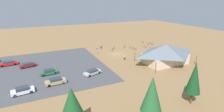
{
  "coord_description": "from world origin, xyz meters",
  "views": [
    {
      "loc": [
        26.01,
        52.24,
        18.17
      ],
      "look_at": [
        3.76,
        4.89,
        1.2
      ],
      "focal_mm": 27.93,
      "sensor_mm": 36.0,
      "label": 1
    }
  ],
  "objects_px": {
    "bicycle_purple_edge_north": "(145,47)",
    "bicycle_yellow_front_row": "(131,47)",
    "lot_sign": "(97,50)",
    "car_green_aisle_side": "(49,72)",
    "bicycle_blue_near_sign": "(114,48)",
    "car_silver_back_corner": "(92,72)",
    "pine_far_east": "(194,78)",
    "bicycle_green_yard_left": "(151,49)",
    "bicycle_teal_mid_cluster": "(143,42)",
    "pine_mideast": "(152,94)",
    "bicycle_blue_lone_west": "(124,47)",
    "bicycle_white_yard_center": "(152,44)",
    "trash_bin": "(101,47)",
    "bicycle_black_yard_front": "(150,43)",
    "pine_west": "(72,105)",
    "bike_pavilion": "(165,52)",
    "bicycle_silver_edge_south": "(148,45)",
    "visitor_crossing_yard": "(124,57)",
    "car_white_inner_stall": "(23,90)",
    "car_red_far_end": "(9,63)",
    "car_tan_by_curb": "(56,81)",
    "car_maroon_front_row": "(28,65)",
    "bicycle_orange_lone_east": "(112,50)"
  },
  "relations": [
    {
      "from": "bicycle_purple_edge_north",
      "to": "bicycle_yellow_front_row",
      "type": "distance_m",
      "value": 5.49
    },
    {
      "from": "lot_sign",
      "to": "car_green_aisle_side",
      "type": "xyz_separation_m",
      "value": [
        17.18,
        11.14,
        -0.69
      ]
    },
    {
      "from": "bicycle_blue_near_sign",
      "to": "car_silver_back_corner",
      "type": "xyz_separation_m",
      "value": [
        15.31,
        19.1,
        0.32
      ]
    },
    {
      "from": "pine_far_east",
      "to": "bicycle_green_yard_left",
      "type": "xyz_separation_m",
      "value": [
        -15.91,
        -32.5,
        -4.73
      ]
    },
    {
      "from": "pine_far_east",
      "to": "bicycle_teal_mid_cluster",
      "type": "height_order",
      "value": "pine_far_east"
    },
    {
      "from": "pine_mideast",
      "to": "bicycle_blue_lone_west",
      "type": "relative_size",
      "value": 5.94
    },
    {
      "from": "pine_mideast",
      "to": "bicycle_white_yard_center",
      "type": "relative_size",
      "value": 4.64
    },
    {
      "from": "trash_bin",
      "to": "bicycle_blue_near_sign",
      "type": "height_order",
      "value": "trash_bin"
    },
    {
      "from": "bicycle_black_yard_front",
      "to": "pine_west",
      "type": "bearing_deg",
      "value": 42.45
    },
    {
      "from": "bicycle_purple_edge_north",
      "to": "bike_pavilion",
      "type": "bearing_deg",
      "value": 74.22
    },
    {
      "from": "pine_west",
      "to": "bicycle_blue_near_sign",
      "type": "relative_size",
      "value": 5.54
    },
    {
      "from": "bicycle_silver_edge_south",
      "to": "car_green_aisle_side",
      "type": "relative_size",
      "value": 0.37
    },
    {
      "from": "pine_far_east",
      "to": "bicycle_silver_edge_south",
      "type": "height_order",
      "value": "pine_far_east"
    },
    {
      "from": "bicycle_silver_edge_south",
      "to": "bicycle_black_yard_front",
      "type": "height_order",
      "value": "bicycle_black_yard_front"
    },
    {
      "from": "bicycle_blue_near_sign",
      "to": "bicycle_silver_edge_south",
      "type": "xyz_separation_m",
      "value": [
        -15.11,
        0.85,
        -0.02
      ]
    },
    {
      "from": "bicycle_white_yard_center",
      "to": "visitor_crossing_yard",
      "type": "bearing_deg",
      "value": 30.07
    },
    {
      "from": "car_white_inner_stall",
      "to": "car_red_far_end",
      "type": "bearing_deg",
      "value": -78.42
    },
    {
      "from": "pine_west",
      "to": "bicycle_black_yard_front",
      "type": "relative_size",
      "value": 4.91
    },
    {
      "from": "bike_pavilion",
      "to": "bicycle_purple_edge_north",
      "type": "xyz_separation_m",
      "value": [
        -4.73,
        -16.76,
        -2.94
      ]
    },
    {
      "from": "bicycle_blue_lone_west",
      "to": "car_green_aisle_side",
      "type": "relative_size",
      "value": 0.3
    },
    {
      "from": "pine_far_east",
      "to": "car_tan_by_curb",
      "type": "relative_size",
      "value": 1.75
    },
    {
      "from": "car_maroon_front_row",
      "to": "bicycle_orange_lone_east",
      "type": "bearing_deg",
      "value": -170.34
    },
    {
      "from": "bike_pavilion",
      "to": "car_green_aisle_side",
      "type": "relative_size",
      "value": 3.48
    },
    {
      "from": "pine_mideast",
      "to": "bicycle_orange_lone_east",
      "type": "bearing_deg",
      "value": -106.83
    },
    {
      "from": "bicycle_yellow_front_row",
      "to": "car_maroon_front_row",
      "type": "bearing_deg",
      "value": 7.59
    },
    {
      "from": "bicycle_silver_edge_south",
      "to": "car_white_inner_stall",
      "type": "xyz_separation_m",
      "value": [
        46.3,
        21.31,
        0.4
      ]
    },
    {
      "from": "bicycle_green_yard_left",
      "to": "bicycle_blue_lone_west",
      "type": "height_order",
      "value": "bicycle_green_yard_left"
    },
    {
      "from": "car_tan_by_curb",
      "to": "car_green_aisle_side",
      "type": "relative_size",
      "value": 1.05
    },
    {
      "from": "bicycle_blue_near_sign",
      "to": "visitor_crossing_yard",
      "type": "distance_m",
      "value": 12.78
    },
    {
      "from": "bicycle_teal_mid_cluster",
      "to": "bicycle_black_yard_front",
      "type": "xyz_separation_m",
      "value": [
        -1.52,
        2.83,
        0.02
      ]
    },
    {
      "from": "car_green_aisle_side",
      "to": "bicycle_white_yard_center",
      "type": "bearing_deg",
      "value": -162.69
    },
    {
      "from": "car_white_inner_stall",
      "to": "bicycle_teal_mid_cluster",
      "type": "bearing_deg",
      "value": -151.19
    },
    {
      "from": "bicycle_black_yard_front",
      "to": "car_silver_back_corner",
      "type": "relative_size",
      "value": 0.3
    },
    {
      "from": "car_red_far_end",
      "to": "bicycle_teal_mid_cluster",
      "type": "bearing_deg",
      "value": -172.71
    },
    {
      "from": "car_maroon_front_row",
      "to": "pine_mideast",
      "type": "bearing_deg",
      "value": 117.11
    },
    {
      "from": "bicycle_yellow_front_row",
      "to": "bicycle_blue_lone_west",
      "type": "relative_size",
      "value": 1.24
    },
    {
      "from": "trash_bin",
      "to": "pine_mideast",
      "type": "xyz_separation_m",
      "value": [
        8.96,
        42.91,
        4.35
      ]
    },
    {
      "from": "pine_west",
      "to": "bicycle_purple_edge_north",
      "type": "distance_m",
      "value": 49.76
    },
    {
      "from": "pine_west",
      "to": "car_tan_by_curb",
      "type": "height_order",
      "value": "pine_west"
    },
    {
      "from": "bicycle_yellow_front_row",
      "to": "bicycle_green_yard_left",
      "type": "distance_m",
      "value": 7.75
    },
    {
      "from": "bike_pavilion",
      "to": "car_tan_by_curb",
      "type": "relative_size",
      "value": 3.31
    },
    {
      "from": "bike_pavilion",
      "to": "lot_sign",
      "type": "bearing_deg",
      "value": -48.06
    },
    {
      "from": "bicycle_green_yard_left",
      "to": "bicycle_black_yard_front",
      "type": "xyz_separation_m",
      "value": [
        -4.69,
        -7.41,
        -0.02
      ]
    },
    {
      "from": "pine_far_east",
      "to": "car_green_aisle_side",
      "type": "xyz_separation_m",
      "value": [
        22.1,
        -24.65,
        -4.4
      ]
    },
    {
      "from": "lot_sign",
      "to": "pine_far_east",
      "type": "relative_size",
      "value": 0.27
    },
    {
      "from": "car_white_inner_stall",
      "to": "bicycle_yellow_front_row",
      "type": "bearing_deg",
      "value": -151.56
    },
    {
      "from": "bicycle_blue_lone_west",
      "to": "visitor_crossing_yard",
      "type": "bearing_deg",
      "value": 60.9
    },
    {
      "from": "bicycle_white_yard_center",
      "to": "car_white_inner_stall",
      "type": "distance_m",
      "value": 52.97
    },
    {
      "from": "bicycle_white_yard_center",
      "to": "bicycle_purple_edge_north",
      "type": "xyz_separation_m",
      "value": [
        5.56,
        2.38,
        -0.03
      ]
    },
    {
      "from": "bicycle_orange_lone_east",
      "to": "bicycle_green_yard_left",
      "type": "xyz_separation_m",
      "value": [
        -14.17,
        4.84,
        0.02
      ]
    }
  ]
}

